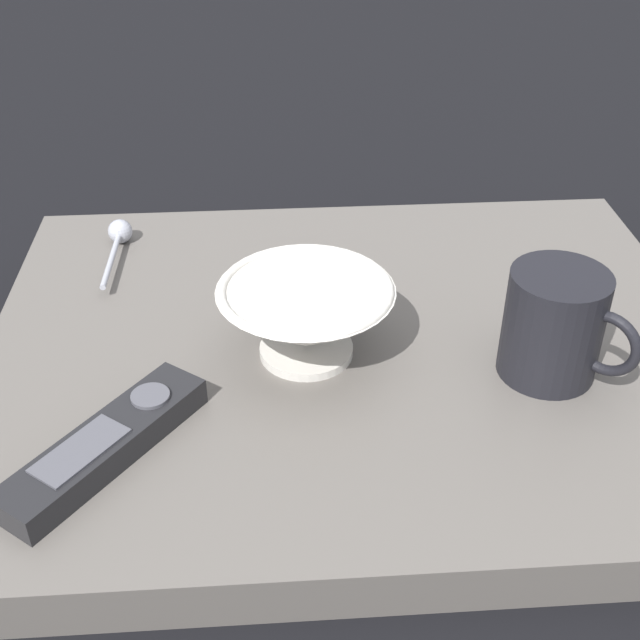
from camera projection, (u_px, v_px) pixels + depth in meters
ground_plane at (351, 374)px, 0.78m from camera, size 6.00×6.00×0.00m
table at (352, 356)px, 0.77m from camera, size 0.53×0.67×0.04m
cereal_bowl at (306, 317)px, 0.71m from camera, size 0.15×0.15×0.07m
coffee_mug at (555, 325)px, 0.69m from camera, size 0.10×0.10×0.10m
teaspoon at (119, 236)px, 0.89m from camera, size 0.13×0.03×0.03m
tv_remote_near at (106, 444)px, 0.62m from camera, size 0.17×0.15×0.03m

